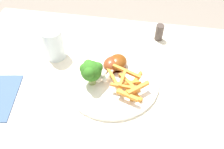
{
  "coord_description": "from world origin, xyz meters",
  "views": [
    {
      "loc": [
        -0.1,
        0.47,
        1.24
      ],
      "look_at": [
        -0.02,
        0.02,
        0.74
      ],
      "focal_mm": 36.07,
      "sensor_mm": 36.0,
      "label": 1
    }
  ],
  "objects": [
    {
      "name": "fork",
      "position": [
        -0.29,
        0.14,
        0.71
      ],
      "size": [
        0.11,
        0.17,
        0.0
      ],
      "primitive_type": "cube",
      "rotation": [
        0.0,
        0.0,
        2.14
      ],
      "color": "silver",
      "rests_on": "dining_table"
    },
    {
      "name": "water_glass",
      "position": [
        0.19,
        -0.07,
        0.76
      ],
      "size": [
        0.07,
        0.07,
        0.11
      ],
      "primitive_type": "cylinder",
      "color": "silver",
      "rests_on": "dining_table"
    },
    {
      "name": "chicken_drumstick_far",
      "position": [
        -0.01,
        -0.02,
        0.74
      ],
      "size": [
        0.07,
        0.12,
        0.04
      ],
      "color": "#57200F",
      "rests_on": "dinner_plate"
    },
    {
      "name": "chicken_drumstick_near",
      "position": [
        -0.02,
        -0.03,
        0.74
      ],
      "size": [
        0.08,
        0.12,
        0.04
      ],
      "color": "#4E2009",
      "rests_on": "dinner_plate"
    },
    {
      "name": "dining_table",
      "position": [
        0.0,
        0.0,
        0.59
      ],
      "size": [
        1.05,
        0.65,
        0.71
      ],
      "color": "silver",
      "rests_on": "ground_plane"
    },
    {
      "name": "carrot_fries_pile",
      "position": [
        -0.07,
        0.05,
        0.74
      ],
      "size": [
        0.14,
        0.13,
        0.04
      ],
      "color": "orange",
      "rests_on": "dinner_plate"
    },
    {
      "name": "dinner_plate",
      "position": [
        -0.02,
        0.02,
        0.71
      ],
      "size": [
        0.29,
        0.29,
        0.01
      ],
      "primitive_type": "cylinder",
      "color": "white",
      "rests_on": "dining_table"
    },
    {
      "name": "pepper_shaker",
      "position": [
        -0.15,
        -0.22,
        0.74
      ],
      "size": [
        0.03,
        0.03,
        0.06
      ],
      "primitive_type": "cylinder",
      "color": "#423833",
      "rests_on": "dining_table"
    },
    {
      "name": "broccoli_floret_front",
      "position": [
        0.04,
        0.04,
        0.77
      ],
      "size": [
        0.07,
        0.08,
        0.08
      ],
      "color": "#8EA55A",
      "rests_on": "dinner_plate"
    }
  ]
}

